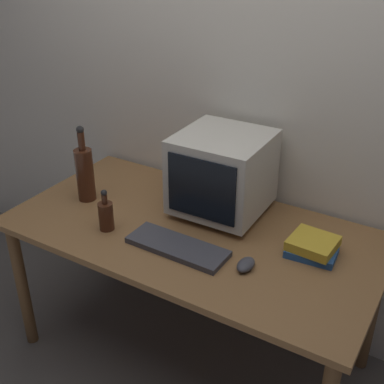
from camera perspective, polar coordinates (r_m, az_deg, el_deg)
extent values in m
plane|color=#56514C|center=(2.62, 0.00, -17.65)|extent=(6.00, 6.00, 0.00)
cube|color=silver|center=(2.33, 6.16, 12.34)|extent=(4.00, 0.08, 2.50)
cube|color=olive|center=(2.17, 0.00, -4.54)|extent=(1.60, 0.82, 0.03)
cylinder|color=brown|center=(2.58, -18.73, -10.07)|extent=(0.06, 0.06, 0.69)
cylinder|color=brown|center=(2.97, -8.74, -3.18)|extent=(0.06, 0.06, 0.69)
cylinder|color=brown|center=(2.46, 19.83, -12.40)|extent=(0.06, 0.06, 0.69)
cube|color=beige|center=(2.29, 3.37, -1.83)|extent=(0.28, 0.24, 0.03)
cube|color=beige|center=(2.20, 3.51, 2.34)|extent=(0.39, 0.39, 0.34)
cube|color=black|center=(2.05, 1.03, 0.29)|extent=(0.31, 0.01, 0.27)
cube|color=#3F3F47|center=(2.03, -1.67, -6.24)|extent=(0.42, 0.16, 0.02)
ellipsoid|color=#3F3F47|center=(1.93, 6.13, -8.21)|extent=(0.06, 0.10, 0.04)
cylinder|color=#472314|center=(2.38, -12.05, 1.91)|extent=(0.08, 0.08, 0.25)
cylinder|color=#472314|center=(2.32, -12.47, 5.68)|extent=(0.03, 0.03, 0.09)
sphere|color=#262626|center=(2.30, -12.61, 6.93)|extent=(0.03, 0.03, 0.03)
cylinder|color=#472314|center=(2.16, -9.74, -2.74)|extent=(0.06, 0.06, 0.12)
cylinder|color=#472314|center=(2.12, -9.92, -0.79)|extent=(0.02, 0.02, 0.04)
sphere|color=#262626|center=(2.10, -9.99, -0.08)|extent=(0.03, 0.03, 0.03)
cube|color=#28569E|center=(2.04, 13.41, -6.69)|extent=(0.20, 0.15, 0.03)
cube|color=gold|center=(2.04, 13.59, -5.67)|extent=(0.18, 0.18, 0.04)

